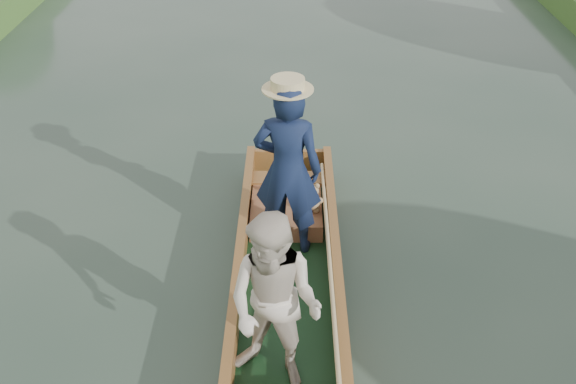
{
  "coord_description": "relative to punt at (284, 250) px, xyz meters",
  "views": [
    {
      "loc": [
        0.04,
        -5.04,
        4.66
      ],
      "look_at": [
        0.0,
        0.6,
        0.95
      ],
      "focal_mm": 40.0,
      "sensor_mm": 36.0,
      "label": 1
    }
  ],
  "objects": [
    {
      "name": "ground",
      "position": [
        0.03,
        0.09,
        -0.71
      ],
      "size": [
        120.0,
        120.0,
        0.0
      ],
      "primitive_type": "plane",
      "color": "#283D30",
      "rests_on": "ground"
    },
    {
      "name": "punt",
      "position": [
        0.0,
        0.0,
        0.0
      ],
      "size": [
        1.18,
        5.0,
        2.13
      ],
      "color": "black",
      "rests_on": "ground"
    }
  ]
}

